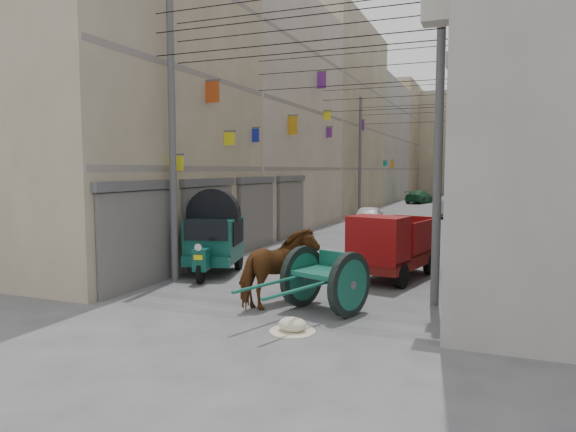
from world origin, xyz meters
The scene contains 18 objects.
ground centered at (0.00, 0.00, 0.00)m, with size 140.00×140.00×0.00m, color #4A4A4C.
building_row_left centered at (-8.00, 34.13, 6.46)m, with size 8.00×62.00×14.00m.
building_row_right centered at (8.00, 34.13, 6.46)m, with size 8.00×62.00×14.00m.
end_cap_building centered at (0.00, 66.00, 6.50)m, with size 22.00×10.00×13.00m, color #B0A28B.
shutters_left centered at (-3.92, 10.38, 1.49)m, with size 0.18×14.40×2.88m.
signboards centered at (-0.01, 21.66, 3.43)m, with size 8.22×40.52×5.67m.
ac_units centered at (3.65, 7.67, 7.43)m, with size 0.70×6.55×3.35m.
utility_poles centered at (0.00, 17.00, 4.00)m, with size 7.40×22.20×8.00m.
overhead_cables centered at (0.00, 14.40, 6.77)m, with size 7.40×22.52×1.12m.
auto_rickshaw centered at (-3.04, 7.28, 1.17)m, with size 2.08×2.92×1.98m.
tonga_cart centered at (1.37, 4.49, 0.74)m, with size 2.15×3.34×1.41m.
mini_truck centered at (2.11, 8.25, 0.91)m, with size 2.22×3.64×1.91m.
second_cart centered at (1.42, 12.80, 0.71)m, with size 1.84×1.73×1.32m.
feed_sack centered at (1.22, 2.89, 0.14)m, with size 0.57×0.46×0.29m, color beige.
horse centered at (0.22, 4.56, 0.88)m, with size 0.95×2.09×1.76m, color brown.
distant_car_white centered at (-1.31, 20.95, 0.62)m, with size 1.46×3.64×1.24m, color white.
distant_car_grey centered at (2.26, 29.03, 0.54)m, with size 1.14×3.26×1.07m, color #565B58.
distant_car_green centered at (-1.54, 43.12, 0.60)m, with size 1.67×4.11×1.19m, color #1F5B36.
Camera 1 is at (4.77, -6.27, 3.18)m, focal length 32.00 mm.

